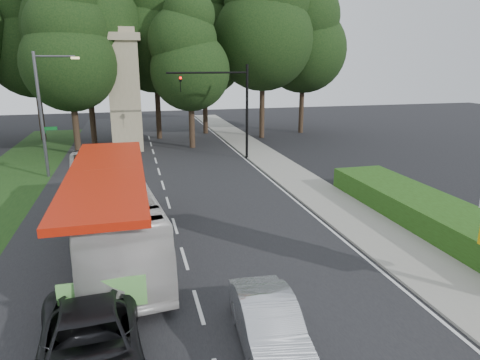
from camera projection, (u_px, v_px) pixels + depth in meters
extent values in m
cube|color=black|center=(173.00, 219.00, 20.77)|extent=(14.00, 80.00, 0.02)
cube|color=gray|center=(333.00, 204.00, 22.78)|extent=(3.00, 80.00, 0.12)
cube|color=#234311|center=(433.00, 215.00, 19.62)|extent=(3.00, 14.00, 1.20)
cylinder|color=black|center=(247.00, 113.00, 32.68)|extent=(0.20, 0.20, 7.20)
cylinder|color=black|center=(208.00, 73.00, 31.16)|extent=(6.00, 0.14, 0.14)
imported|color=black|center=(180.00, 76.00, 30.75)|extent=(0.18, 0.22, 1.10)
sphere|color=#FF0C05|center=(180.00, 78.00, 30.64)|extent=(0.18, 0.18, 0.18)
cylinder|color=#59595E|center=(41.00, 116.00, 27.32)|extent=(0.20, 0.20, 8.00)
cylinder|color=#59595E|center=(55.00, 56.00, 26.61)|extent=(2.40, 0.12, 0.12)
cube|color=#FFE599|center=(75.00, 58.00, 26.93)|extent=(0.50, 0.22, 0.14)
cube|color=#0C591E|center=(50.00, 129.00, 27.64)|extent=(0.85, 0.04, 0.22)
cube|color=#0C591E|center=(45.00, 132.00, 28.03)|extent=(0.04, 0.85, 0.22)
cube|color=gray|center=(125.00, 97.00, 35.89)|extent=(2.50, 2.50, 9.00)
cube|color=gray|center=(121.00, 37.00, 34.61)|extent=(3.00, 3.00, 0.60)
cube|color=gray|center=(120.00, 30.00, 34.47)|extent=(2.20, 2.20, 0.50)
cylinder|color=#2D2116|center=(41.00, 112.00, 41.00)|extent=(0.50, 0.50, 5.40)
sphere|color=black|center=(33.00, 52.00, 39.51)|extent=(8.40, 8.40, 8.40)
sphere|color=black|center=(29.00, 17.00, 38.71)|extent=(7.20, 7.20, 7.20)
cylinder|color=#2D2116|center=(92.00, 109.00, 38.31)|extent=(0.50, 0.50, 6.48)
sphere|color=black|center=(84.00, 31.00, 36.53)|extent=(10.08, 10.08, 10.08)
cylinder|color=#2D2116|center=(158.00, 108.00, 41.68)|extent=(0.50, 0.50, 5.94)
sphere|color=black|center=(155.00, 43.00, 40.05)|extent=(9.24, 9.24, 9.24)
sphere|color=black|center=(153.00, 5.00, 39.17)|extent=(7.92, 7.92, 7.92)
cylinder|color=#2D2116|center=(205.00, 109.00, 44.84)|extent=(0.50, 0.50, 5.22)
sphere|color=black|center=(204.00, 55.00, 43.41)|extent=(8.12, 8.12, 8.12)
sphere|color=black|center=(203.00, 25.00, 42.63)|extent=(6.96, 6.96, 6.96)
cylinder|color=#2D2116|center=(262.00, 107.00, 42.18)|extent=(0.50, 0.50, 6.12)
sphere|color=black|center=(263.00, 40.00, 40.50)|extent=(9.52, 9.52, 9.52)
sphere|color=black|center=(263.00, 1.00, 39.59)|extent=(8.16, 8.16, 8.16)
cylinder|color=#2D2116|center=(301.00, 106.00, 45.31)|extent=(0.50, 0.50, 5.58)
sphere|color=black|center=(304.00, 50.00, 43.78)|extent=(8.68, 8.68, 8.68)
sphere|color=black|center=(305.00, 18.00, 42.95)|extent=(7.44, 7.44, 7.44)
cylinder|color=#2D2116|center=(76.00, 126.00, 34.58)|extent=(0.50, 0.50, 4.68)
sphere|color=black|center=(70.00, 65.00, 33.29)|extent=(7.28, 7.28, 7.28)
sphere|color=black|center=(66.00, 29.00, 32.60)|extent=(6.24, 6.24, 6.24)
cylinder|color=#2D2116|center=(192.00, 123.00, 37.36)|extent=(0.50, 0.50, 4.32)
sphere|color=black|center=(190.00, 71.00, 36.18)|extent=(6.72, 6.72, 6.72)
sphere|color=black|center=(189.00, 41.00, 35.53)|extent=(5.76, 5.76, 5.76)
sphere|color=black|center=(189.00, 15.00, 34.99)|extent=(4.32, 4.32, 4.32)
imported|color=silver|center=(109.00, 210.00, 17.06)|extent=(4.15, 12.12, 3.31)
imported|color=#B2B5BA|center=(269.00, 326.00, 11.20)|extent=(1.77, 4.38, 1.41)
imported|color=black|center=(90.00, 345.00, 10.34)|extent=(2.86, 5.59, 1.51)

